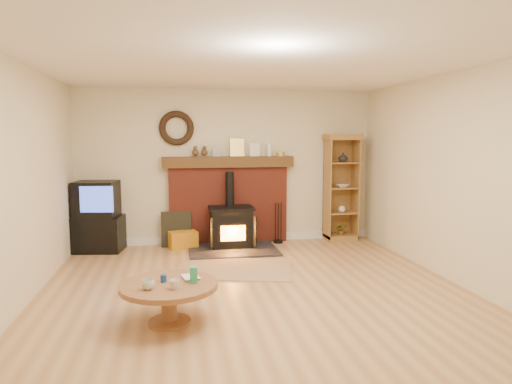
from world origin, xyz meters
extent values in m
plane|color=#A57444|center=(0.00, 0.00, 0.00)|extent=(5.50, 5.50, 0.00)
cube|color=beige|center=(0.00, 2.75, 1.30)|extent=(5.00, 0.02, 2.60)
cube|color=beige|center=(0.00, -2.75, 1.30)|extent=(5.00, 0.02, 2.60)
cube|color=beige|center=(-2.50, 0.00, 1.30)|extent=(0.02, 5.50, 2.60)
cube|color=beige|center=(2.50, 0.00, 1.30)|extent=(0.02, 5.50, 2.60)
cube|color=white|center=(0.00, 0.00, 2.60)|extent=(5.00, 5.50, 0.02)
cube|color=white|center=(0.00, 2.73, 0.06)|extent=(5.00, 0.04, 0.12)
torus|color=black|center=(-0.85, 2.69, 1.95)|extent=(0.57, 0.11, 0.57)
cube|color=maroon|center=(0.00, 2.67, 0.65)|extent=(2.00, 0.15, 1.30)
cube|color=#3D2713|center=(0.00, 2.64, 1.39)|extent=(2.20, 0.22, 0.18)
cube|color=#999999|center=(-0.20, 2.65, 1.55)|extent=(0.13, 0.05, 0.14)
cube|color=gold|center=(0.15, 2.67, 1.63)|extent=(0.24, 0.06, 0.30)
cube|color=white|center=(0.45, 2.67, 1.59)|extent=(0.18, 0.05, 0.22)
cylinder|color=white|center=(0.70, 2.65, 1.59)|extent=(0.08, 0.08, 0.22)
cylinder|color=gold|center=(0.90, 2.65, 1.51)|extent=(0.14, 0.14, 0.07)
cube|color=black|center=(0.00, 2.10, 0.01)|extent=(1.40, 1.00, 0.03)
cube|color=black|center=(0.00, 2.30, 0.33)|extent=(0.65, 0.47, 0.61)
cube|color=black|center=(0.00, 2.30, 0.66)|extent=(0.72, 0.51, 0.04)
cylinder|color=black|center=(0.00, 2.45, 0.96)|extent=(0.14, 0.14, 0.56)
cube|color=orange|center=(0.00, 2.06, 0.29)|extent=(0.39, 0.02, 0.24)
cube|color=black|center=(-0.30, 2.12, 0.31)|extent=(0.16, 0.21, 0.49)
cube|color=black|center=(0.29, 2.12, 0.31)|extent=(0.16, 0.21, 0.49)
cube|color=brown|center=(-0.12, 1.08, 0.01)|extent=(1.79, 1.44, 0.01)
cube|color=black|center=(-2.12, 2.47, 0.28)|extent=(0.83, 0.64, 0.56)
cube|color=black|center=(-2.12, 2.47, 0.84)|extent=(0.70, 0.62, 0.56)
cube|color=#3249B8|center=(-2.07, 2.20, 0.86)|extent=(0.50, 0.09, 0.40)
cube|color=brown|center=(1.96, 2.53, 0.05)|extent=(0.54, 0.39, 0.10)
cube|color=brown|center=(1.96, 2.71, 0.90)|extent=(0.54, 0.02, 1.70)
cube|color=brown|center=(1.70, 2.53, 0.90)|extent=(0.02, 0.39, 1.70)
cube|color=brown|center=(2.22, 2.53, 0.90)|extent=(0.02, 0.39, 1.70)
cube|color=brown|center=(1.96, 2.53, 1.80)|extent=(0.60, 0.43, 0.10)
cube|color=brown|center=(1.96, 2.53, 0.49)|extent=(0.50, 0.35, 0.02)
cube|color=brown|center=(1.96, 2.53, 0.93)|extent=(0.50, 0.35, 0.02)
cube|color=brown|center=(1.96, 2.53, 1.36)|extent=(0.50, 0.35, 0.02)
imported|color=white|center=(1.96, 2.48, 1.46)|extent=(0.16, 0.16, 0.17)
imported|color=white|center=(1.96, 2.48, 0.96)|extent=(0.21, 0.21, 0.05)
sphere|color=white|center=(1.96, 2.48, 0.56)|extent=(0.12, 0.12, 0.12)
imported|color=#309765|center=(1.96, 2.48, 0.20)|extent=(0.18, 0.16, 0.20)
cube|color=yellow|center=(-0.78, 2.40, 0.14)|extent=(0.50, 0.37, 0.28)
cube|color=black|center=(-0.89, 2.55, 0.29)|extent=(0.49, 0.13, 0.58)
cylinder|color=black|center=(0.83, 2.50, 0.02)|extent=(0.16, 0.16, 0.04)
cylinder|color=black|center=(0.78, 2.50, 0.35)|extent=(0.02, 0.02, 0.70)
cylinder|color=black|center=(0.83, 2.50, 0.35)|extent=(0.02, 0.02, 0.70)
cylinder|color=black|center=(0.88, 2.50, 0.35)|extent=(0.02, 0.02, 0.70)
cylinder|color=brown|center=(-0.98, -0.64, 0.01)|extent=(0.42, 0.42, 0.03)
cylinder|color=brown|center=(-0.98, -0.64, 0.19)|extent=(0.15, 0.15, 0.33)
cylinder|color=brown|center=(-0.98, -0.64, 0.38)|extent=(0.95, 0.95, 0.05)
imported|color=white|center=(-1.16, -0.79, 0.45)|extent=(0.12, 0.12, 0.09)
imported|color=white|center=(-0.92, -0.82, 0.45)|extent=(0.09, 0.09, 0.09)
imported|color=#4C331E|center=(-0.84, -0.54, 0.41)|extent=(0.16, 0.21, 0.02)
cylinder|color=navy|center=(-1.03, -0.59, 0.44)|extent=(0.06, 0.06, 0.07)
cube|color=#309765|center=(-0.74, -0.67, 0.48)|extent=(0.07, 0.07, 0.16)
camera|label=1|loc=(-0.91, -4.97, 1.80)|focal=32.00mm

